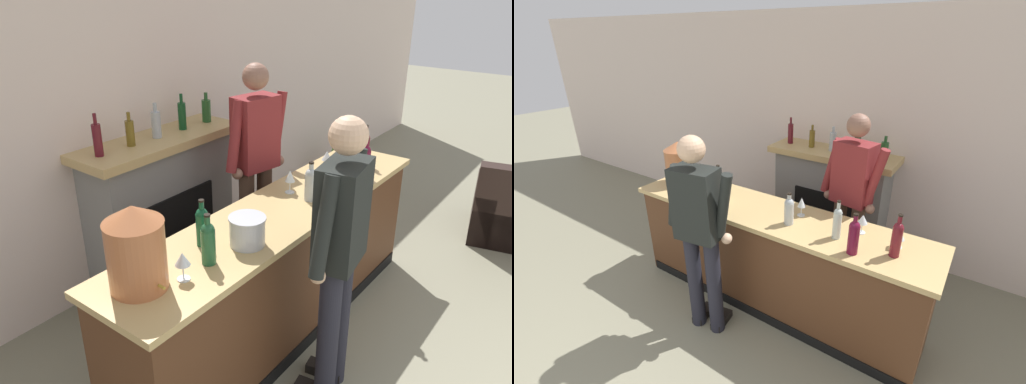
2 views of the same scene
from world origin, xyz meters
TOP-DOWN VIEW (x-y plane):
  - wall_back_panel at (0.00, 4.07)m, footprint 12.00×0.07m
  - bar_counter at (0.11, 2.55)m, footprint 2.94×0.64m
  - fireplace_stone at (0.14, 3.81)m, footprint 1.47×0.52m
  - potted_plant_corner at (2.96, 3.59)m, footprint 0.44×0.47m
  - person_customer at (-0.19, 1.95)m, footprint 0.65×0.35m
  - person_bartender at (0.62, 3.17)m, footprint 0.65×0.35m
  - copper_dispenser at (-1.10, 2.60)m, footprint 0.30×0.34m
  - ice_bucket_steel at (-0.42, 2.44)m, footprint 0.22×0.22m
  - wine_bottle_riesling_slim at (0.76, 2.49)m, footprint 0.07×0.07m
  - wine_bottle_cabernet_heavy at (0.95, 2.36)m, footprint 0.08×0.08m
  - wine_bottle_port_short at (-0.71, 2.48)m, footprint 0.08×0.08m
  - wine_bottle_chardonnay_pale at (1.22, 2.50)m, footprint 0.08×0.08m
  - wine_bottle_burgundy_dark at (-0.59, 2.64)m, footprint 0.08×0.08m
  - wine_bottle_merlot_tall at (0.34, 2.48)m, footprint 0.08×0.08m
  - wine_glass_mid_counter at (0.91, 2.67)m, footprint 0.08×0.08m
  - wine_glass_back_row at (-0.91, 2.47)m, footprint 0.08×0.08m
  - wine_glass_front_left at (1.21, 2.62)m, footprint 0.09×0.09m
  - wine_glass_by_dispenser at (0.36, 2.66)m, footprint 0.07×0.07m

SIDE VIEW (x-z plane):
  - potted_plant_corner at x=2.96m, z-range -0.07..0.66m
  - bar_counter at x=0.11m, z-range 0.00..1.01m
  - fireplace_stone at x=0.14m, z-range -0.14..1.44m
  - person_customer at x=-0.19m, z-range 0.10..1.92m
  - person_bartender at x=0.62m, z-range 0.11..1.96m
  - ice_bucket_steel at x=-0.42m, z-range 1.01..1.19m
  - wine_glass_front_left at x=1.21m, z-range 1.04..1.20m
  - wine_glass_back_row at x=-0.91m, z-range 1.04..1.20m
  - wine_glass_mid_counter at x=0.91m, z-range 1.04..1.21m
  - wine_glass_by_dispenser at x=0.36m, z-range 1.04..1.22m
  - wine_bottle_merlot_tall at x=0.34m, z-range 0.99..1.28m
  - wine_bottle_burgundy_dark at x=-0.59m, z-range 0.99..1.29m
  - wine_bottle_port_short at x=-0.71m, z-range 0.99..1.29m
  - wine_bottle_riesling_slim at x=0.76m, z-range 0.99..1.31m
  - wine_bottle_cabernet_heavy at x=0.95m, z-range 0.99..1.32m
  - wine_bottle_chardonnay_pale at x=1.22m, z-range 0.99..1.33m
  - copper_dispenser at x=-1.10m, z-range 1.01..1.47m
  - wall_back_panel at x=0.00m, z-range 0.00..2.75m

